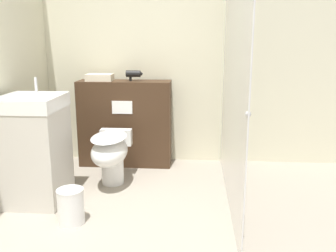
# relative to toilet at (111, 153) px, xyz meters

# --- Properties ---
(wall_back) EXTENTS (8.00, 0.06, 2.50)m
(wall_back) POSITION_rel_toilet_xyz_m (0.42, 0.86, 0.92)
(wall_back) COLOR beige
(wall_back) RESTS_ON ground_plane
(partition_panel) EXTENTS (1.03, 0.31, 0.96)m
(partition_panel) POSITION_rel_toilet_xyz_m (0.03, 0.64, 0.15)
(partition_panel) COLOR #3D2819
(partition_panel) RESTS_ON ground_plane
(shower_glass) EXTENTS (0.04, 2.08, 2.06)m
(shower_glass) POSITION_rel_toilet_xyz_m (1.12, -0.21, 0.69)
(shower_glass) COLOR silver
(shower_glass) RESTS_ON ground_plane
(toilet) EXTENTS (0.33, 0.65, 0.52)m
(toilet) POSITION_rel_toilet_xyz_m (0.00, 0.00, 0.00)
(toilet) COLOR white
(toilet) RESTS_ON ground_plane
(sink_vanity) EXTENTS (0.52, 0.55, 1.09)m
(sink_vanity) POSITION_rel_toilet_xyz_m (-0.59, -0.38, 0.14)
(sink_vanity) COLOR beige
(sink_vanity) RESTS_ON ground_plane
(hair_drier) EXTENTS (0.19, 0.07, 0.11)m
(hair_drier) POSITION_rel_toilet_xyz_m (0.14, 0.64, 0.70)
(hair_drier) COLOR black
(hair_drier) RESTS_ON partition_panel
(folded_towel) EXTENTS (0.29, 0.18, 0.08)m
(folded_towel) POSITION_rel_toilet_xyz_m (-0.24, 0.62, 0.66)
(folded_towel) COLOR beige
(folded_towel) RESTS_ON partition_panel
(waste_bin) EXTENTS (0.21, 0.21, 0.28)m
(waste_bin) POSITION_rel_toilet_xyz_m (-0.15, -0.78, -0.19)
(waste_bin) COLOR silver
(waste_bin) RESTS_ON ground_plane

